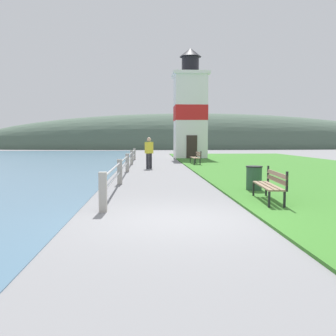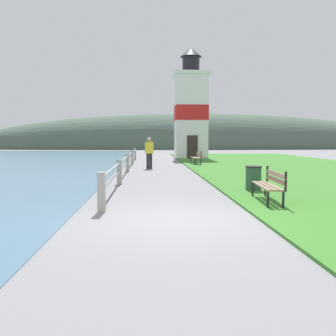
% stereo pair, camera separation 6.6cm
% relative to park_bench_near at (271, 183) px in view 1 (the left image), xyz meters
% --- Properties ---
extents(ground_plane, '(160.00, 160.00, 0.00)m').
position_rel_park_bench_near_xyz_m(ground_plane, '(-2.68, -1.95, -0.54)').
color(ground_plane, slate).
extents(grass_verge, '(12.00, 39.66, 0.06)m').
position_rel_park_bench_near_xyz_m(grass_verge, '(5.09, 11.27, -0.51)').
color(grass_verge, '#387528').
rests_on(grass_verge, ground_plane).
extents(seawall_railing, '(0.18, 21.65, 0.95)m').
position_rel_park_bench_near_xyz_m(seawall_railing, '(-4.35, 9.78, 0.02)').
color(seawall_railing, '#A8A399').
rests_on(seawall_railing, ground_plane).
extents(park_bench_near, '(0.63, 1.98, 0.94)m').
position_rel_park_bench_near_xyz_m(park_bench_near, '(0.00, 0.00, 0.00)').
color(park_bench_near, '#846B51').
rests_on(park_bench_near, ground_plane).
extents(park_bench_midway, '(0.52, 1.92, 0.94)m').
position_rel_park_bench_near_xyz_m(park_bench_midway, '(-0.08, 14.69, -0.00)').
color(park_bench_midway, '#846B51').
rests_on(park_bench_midway, ground_plane).
extents(lighthouse, '(3.13, 3.13, 9.52)m').
position_rel_park_bench_near_xyz_m(lighthouse, '(0.44, 23.04, 3.61)').
color(lighthouse, white).
rests_on(lighthouse, ground_plane).
extents(person_strolling, '(0.50, 0.42, 1.79)m').
position_rel_park_bench_near_xyz_m(person_strolling, '(-3.21, 11.71, 0.43)').
color(person_strolling, '#28282D').
rests_on(person_strolling, ground_plane).
extents(trash_bin, '(0.54, 0.54, 0.84)m').
position_rel_park_bench_near_xyz_m(trash_bin, '(0.17, 2.19, -0.12)').
color(trash_bin, '#2D5138').
rests_on(trash_bin, ground_plane).
extents(distant_hillside, '(80.00, 16.00, 12.00)m').
position_rel_park_bench_near_xyz_m(distant_hillside, '(5.32, 54.49, -0.54)').
color(distant_hillside, '#475B4C').
rests_on(distant_hillside, ground_plane).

